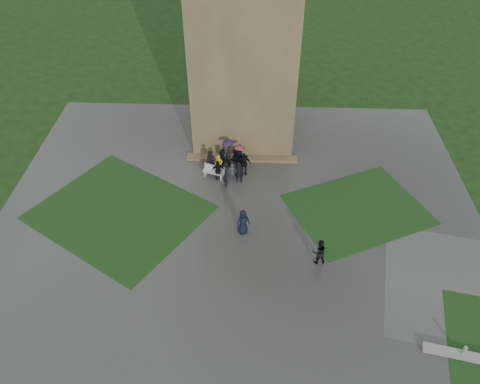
{
  "coord_description": "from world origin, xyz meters",
  "views": [
    {
      "loc": [
        1.03,
        -19.75,
        22.91
      ],
      "look_at": [
        0.04,
        5.19,
        1.2
      ],
      "focal_mm": 35.0,
      "sensor_mm": 36.0,
      "label": 1
    }
  ],
  "objects_px": {
    "bench": "(214,171)",
    "pedestrian_mid": "(243,222)",
    "tower": "(245,29)",
    "pedestrian_near": "(319,252)"
  },
  "relations": [
    {
      "from": "pedestrian_mid",
      "to": "bench",
      "type": "bearing_deg",
      "value": 90.02
    },
    {
      "from": "tower",
      "to": "pedestrian_near",
      "type": "xyz_separation_m",
      "value": [
        5.19,
        -15.02,
        -8.03
      ]
    },
    {
      "from": "bench",
      "to": "pedestrian_mid",
      "type": "relative_size",
      "value": 0.92
    },
    {
      "from": "bench",
      "to": "pedestrian_mid",
      "type": "height_order",
      "value": "pedestrian_mid"
    },
    {
      "from": "tower",
      "to": "bench",
      "type": "height_order",
      "value": "tower"
    },
    {
      "from": "tower",
      "to": "bench",
      "type": "relative_size",
      "value": 10.14
    },
    {
      "from": "tower",
      "to": "bench",
      "type": "xyz_separation_m",
      "value": [
        -2.1,
        -6.7,
        -8.47
      ]
    },
    {
      "from": "tower",
      "to": "bench",
      "type": "bearing_deg",
      "value": -107.37
    },
    {
      "from": "bench",
      "to": "pedestrian_mid",
      "type": "bearing_deg",
      "value": -48.46
    },
    {
      "from": "bench",
      "to": "pedestrian_mid",
      "type": "xyz_separation_m",
      "value": [
        2.45,
        -5.89,
        0.46
      ]
    }
  ]
}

